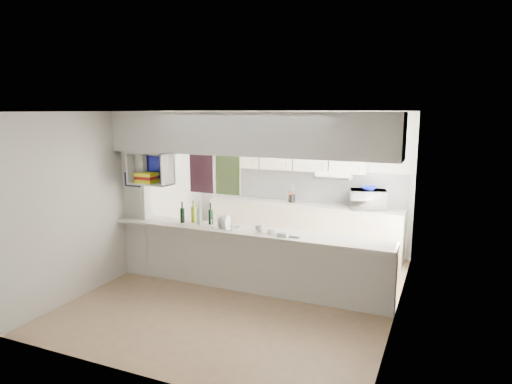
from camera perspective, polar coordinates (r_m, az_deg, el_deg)
The scene contains 16 objects.
floor at distance 6.86m, azimuth -1.17°, elevation -12.21°, with size 4.80×4.80×0.00m, color #9A7559.
ceiling at distance 6.34m, azimuth -1.26°, elevation 10.05°, with size 4.80×4.80×0.00m, color white.
wall_back at distance 8.69m, azimuth 5.34°, elevation 1.46°, with size 4.20×4.20×0.00m, color silver.
wall_left at distance 7.58m, azimuth -15.83°, elevation -0.19°, with size 4.80×4.80×0.00m, color silver.
wall_right at distance 5.95m, azimuth 17.57°, elevation -3.09°, with size 4.80×4.80×0.00m, color silver.
servery_partition at distance 6.49m, azimuth -2.62°, elevation 1.70°, with size 4.20×0.50×2.60m.
cubby_shelf at distance 7.14m, azimuth -12.98°, elevation 2.66°, with size 0.65×0.35×0.50m.
kitchen_run at distance 8.48m, azimuth 5.77°, elevation -2.03°, with size 3.60×0.63×2.24m.
microwave at distance 8.16m, azimuth 13.85°, elevation -0.88°, with size 0.60×0.41×0.33m, color white.
bowl at distance 8.09m, azimuth 13.98°, elevation 0.45°, with size 0.26×0.26×0.06m, color #0C1287.
dish_rack at distance 6.67m, azimuth -3.75°, elevation -3.86°, with size 0.37×0.28×0.20m.
cup at distance 6.42m, azimuth 0.42°, elevation -4.54°, with size 0.12×0.12×0.10m, color white.
wine_bottles at distance 6.97m, azimuth -7.45°, elevation -2.89°, with size 0.52×0.15×0.35m.
plastic_tubs at distance 6.32m, azimuth 2.59°, elevation -5.09°, with size 0.49×0.22×0.07m.
utensil_jar at distance 8.52m, azimuth 4.54°, elevation -0.79°, with size 0.11×0.11×0.15m, color black.
knife_block at distance 8.55m, azimuth 4.40°, elevation -0.59°, with size 0.10×0.08×0.19m, color #53311C.
Camera 1 is at (2.62, -5.77, 2.63)m, focal length 32.00 mm.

